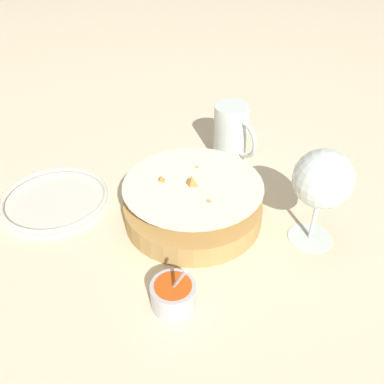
{
  "coord_description": "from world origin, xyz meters",
  "views": [
    {
      "loc": [
        0.5,
        -0.32,
        0.5
      ],
      "look_at": [
        0.02,
        -0.0,
        0.06
      ],
      "focal_mm": 40.0,
      "sensor_mm": 36.0,
      "label": 1
    }
  ],
  "objects_px": {
    "food_basket": "(192,203)",
    "wine_glass": "(323,182)",
    "beer_mug": "(231,134)",
    "side_plate": "(55,199)",
    "sauce_cup": "(173,294)"
  },
  "relations": [
    {
      "from": "sauce_cup",
      "to": "side_plate",
      "type": "xyz_separation_m",
      "value": [
        -0.32,
        -0.06,
        -0.01
      ]
    },
    {
      "from": "food_basket",
      "to": "wine_glass",
      "type": "height_order",
      "value": "wine_glass"
    },
    {
      "from": "beer_mug",
      "to": "side_plate",
      "type": "height_order",
      "value": "beer_mug"
    },
    {
      "from": "food_basket",
      "to": "side_plate",
      "type": "relative_size",
      "value": 1.18
    },
    {
      "from": "wine_glass",
      "to": "beer_mug",
      "type": "height_order",
      "value": "wine_glass"
    },
    {
      "from": "food_basket",
      "to": "wine_glass",
      "type": "bearing_deg",
      "value": 42.05
    },
    {
      "from": "side_plate",
      "to": "sauce_cup",
      "type": "bearing_deg",
      "value": 10.56
    },
    {
      "from": "beer_mug",
      "to": "sauce_cup",
      "type": "bearing_deg",
      "value": -49.27
    },
    {
      "from": "beer_mug",
      "to": "wine_glass",
      "type": "bearing_deg",
      "value": -9.31
    },
    {
      "from": "sauce_cup",
      "to": "side_plate",
      "type": "height_order",
      "value": "sauce_cup"
    },
    {
      "from": "wine_glass",
      "to": "beer_mug",
      "type": "xyz_separation_m",
      "value": [
        -0.28,
        0.05,
        -0.06
      ]
    },
    {
      "from": "food_basket",
      "to": "side_plate",
      "type": "bearing_deg",
      "value": -134.17
    },
    {
      "from": "side_plate",
      "to": "wine_glass",
      "type": "bearing_deg",
      "value": 44.16
    },
    {
      "from": "sauce_cup",
      "to": "wine_glass",
      "type": "bearing_deg",
      "value": 87.45
    },
    {
      "from": "food_basket",
      "to": "wine_glass",
      "type": "distance_m",
      "value": 0.22
    }
  ]
}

